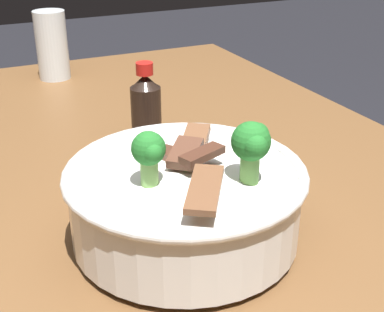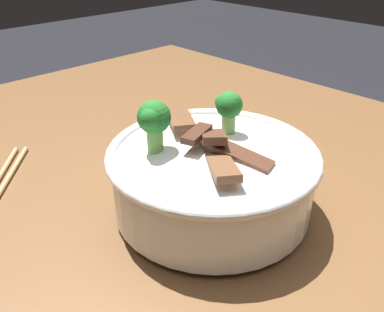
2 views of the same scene
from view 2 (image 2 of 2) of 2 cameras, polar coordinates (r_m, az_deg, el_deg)
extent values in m
cube|color=brown|center=(0.54, 10.17, -9.54)|extent=(1.44, 0.96, 0.04)
cube|color=brown|center=(1.36, -2.81, -2.50)|extent=(0.08, 0.08, 0.72)
cylinder|color=white|center=(0.52, 2.72, -7.18)|extent=(0.11, 0.11, 0.01)
cylinder|color=white|center=(0.50, 2.83, -3.33)|extent=(0.24, 0.24, 0.08)
torus|color=white|center=(0.48, 2.94, 0.46)|extent=(0.25, 0.25, 0.01)
ellipsoid|color=white|center=(0.49, 2.90, -1.10)|extent=(0.21, 0.21, 0.05)
cube|color=#4C2B1E|center=(0.47, 0.70, 3.14)|extent=(0.03, 0.05, 0.01)
cube|color=#563323|center=(0.46, 6.65, 0.20)|extent=(0.08, 0.05, 0.02)
cube|color=#563323|center=(0.47, 3.04, 2.66)|extent=(0.05, 0.05, 0.02)
cube|color=brown|center=(0.43, 4.38, -1.75)|extent=(0.07, 0.06, 0.02)
cube|color=brown|center=(0.53, -1.68, 5.42)|extent=(0.08, 0.07, 0.01)
cylinder|color=#7AB256|center=(0.52, 5.34, 4.52)|extent=(0.02, 0.02, 0.03)
sphere|color=#237028|center=(0.51, 5.48, 7.22)|extent=(0.03, 0.03, 0.03)
sphere|color=#237028|center=(0.51, 4.60, 7.63)|extent=(0.02, 0.02, 0.02)
sphere|color=#237028|center=(0.50, 5.41, 7.45)|extent=(0.02, 0.02, 0.02)
cylinder|color=#6BA84C|center=(0.48, -5.18, 2.32)|extent=(0.02, 0.02, 0.03)
sphere|color=#237028|center=(0.46, -5.34, 5.45)|extent=(0.04, 0.04, 0.04)
sphere|color=#237028|center=(0.47, -6.07, 6.07)|extent=(0.02, 0.02, 0.02)
sphere|color=#237028|center=(0.45, -5.86, 5.22)|extent=(0.02, 0.02, 0.02)
cylinder|color=tan|center=(0.62, -24.88, -3.88)|extent=(0.17, 0.15, 0.01)
camera|label=1|loc=(0.90, -10.55, 30.37)|focal=50.65mm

